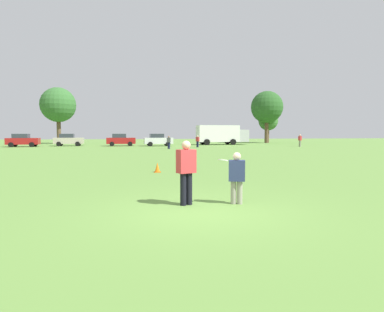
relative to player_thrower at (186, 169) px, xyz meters
name	(u,v)px	position (x,y,z in m)	size (l,w,h in m)	color
ground_plane	(201,211)	(0.24, -0.69, -0.97)	(194.89, 194.89, 0.00)	#608C3D
player_thrower	(186,169)	(0.00, 0.00, 0.00)	(0.54, 0.42, 1.71)	black
player_defender	(237,175)	(1.36, -0.13, -0.19)	(0.49, 0.37, 1.40)	gray
frisbee	(223,160)	(0.97, -0.14, 0.23)	(0.27, 0.27, 0.09)	white
traffic_cone	(157,168)	(-0.11, 7.39, -0.74)	(0.32, 0.32, 0.48)	#D8590C
parked_car_near_left	(23,140)	(-15.98, 40.66, -0.04)	(4.26, 2.34, 1.82)	maroon
parked_car_mid_left	(69,140)	(-10.22, 42.62, -0.04)	(4.26, 2.34, 1.82)	#B7AD99
parked_car_center	(121,140)	(-2.59, 41.02, -0.04)	(4.26, 2.34, 1.82)	maroon
parked_car_mid_right	(158,140)	(2.89, 39.83, -0.04)	(4.26, 2.34, 1.82)	silver
box_truck	(221,134)	(13.63, 43.14, 0.79)	(8.58, 3.22, 3.18)	white
bystander_sideline_watcher	(300,140)	(22.41, 33.59, 0.02)	(0.34, 0.51, 1.74)	gray
bystander_far_jogger	(198,141)	(7.73, 34.34, -0.06)	(0.50, 0.47, 1.60)	#1E234C
bystander_field_marshal	(169,142)	(3.35, 30.56, -0.07)	(0.50, 0.43, 1.58)	#1E234C
tree_west_maple	(58,105)	(-13.79, 54.00, 6.01)	(6.24, 6.24, 10.14)	brown
tree_center_elm	(267,107)	(25.08, 50.86, 5.95)	(6.19, 6.19, 10.06)	brown
tree_east_birch	(268,121)	(26.32, 52.88, 3.42)	(3.92, 3.92, 6.37)	brown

